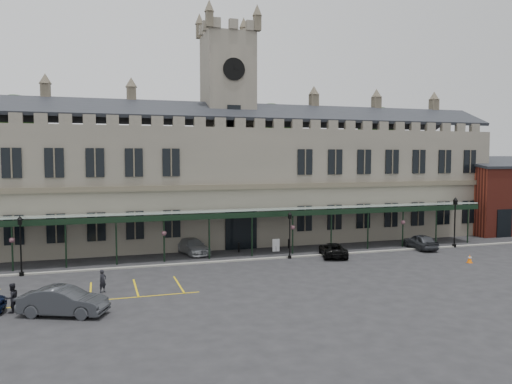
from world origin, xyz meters
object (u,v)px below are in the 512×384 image
object	(u,v)px
lamp_post_left	(20,240)
lamp_post_mid	(290,231)
car_left_b	(63,301)
person_b	(12,298)
person_a	(103,281)
car_right_a	(420,241)
lamp_post_right	(455,218)
sign_board	(276,245)
car_van	(333,250)
car_taxi	(193,246)
clock_tower	(228,120)
station_building	(228,182)
traffic_cone	(470,259)

from	to	relation	value
lamp_post_left	lamp_post_mid	xyz separation A→B (m)	(22.03, -0.07, -0.25)
car_left_b	person_b	distance (m)	3.25
car_left_b	person_a	size ratio (longest dim) A/B	3.20
car_left_b	car_right_a	bearing A→B (deg)	-47.39
lamp_post_right	sign_board	bearing A→B (deg)	169.58
lamp_post_right	person_a	size ratio (longest dim) A/B	3.27
lamp_post_right	car_right_a	bearing A→B (deg)	177.27
car_van	car_right_a	size ratio (longest dim) A/B	1.04
lamp_post_mid	car_taxi	bearing A→B (deg)	148.73
person_a	person_b	world-z (taller)	person_b
clock_tower	car_van	bearing A→B (deg)	-58.05
station_building	car_right_a	size ratio (longest dim) A/B	13.60
lamp_post_right	sign_board	distance (m)	18.43
lamp_post_left	sign_board	distance (m)	22.38
person_a	clock_tower	bearing A→B (deg)	12.37
sign_board	person_b	distance (m)	24.99
clock_tower	traffic_cone	xyz separation A→B (m)	(17.04, -17.21, -12.76)
lamp_post_mid	car_right_a	world-z (taller)	lamp_post_mid
lamp_post_right	station_building	bearing A→B (deg)	153.34
person_b	lamp_post_left	bearing A→B (deg)	-128.05
traffic_cone	lamp_post_left	bearing A→B (deg)	169.84
station_building	person_a	bearing A→B (deg)	-127.04
clock_tower	station_building	bearing A→B (deg)	-90.00
car_left_b	lamp_post_right	bearing A→B (deg)	-49.64
station_building	car_van	xyz separation A→B (m)	(7.00, -11.14, -5.83)
clock_tower	lamp_post_left	world-z (taller)	clock_tower
lamp_post_right	car_left_b	xyz separation A→B (m)	(-36.26, -11.39, -2.20)
sign_board	person_b	xyz separation A→B (m)	(-21.19, -13.23, 0.28)
station_building	traffic_cone	size ratio (longest dim) A/B	83.65
station_building	lamp_post_mid	world-z (taller)	station_building
clock_tower	sign_board	size ratio (longest dim) A/B	20.49
lamp_post_left	person_b	world-z (taller)	lamp_post_left
lamp_post_mid	car_left_b	bearing A→B (deg)	-148.68
clock_tower	traffic_cone	distance (m)	27.37
sign_board	car_van	xyz separation A→B (m)	(4.11, -3.97, 0.04)
car_taxi	car_van	world-z (taller)	car_taxi
lamp_post_right	person_a	world-z (taller)	lamp_post_right
clock_tower	lamp_post_left	size ratio (longest dim) A/B	5.33
clock_tower	car_van	distance (m)	18.18
lamp_post_right	car_taxi	world-z (taller)	lamp_post_right
sign_board	person_a	distance (m)	19.12
clock_tower	car_van	xyz separation A→B (m)	(7.00, -11.22, -12.48)
person_b	lamp_post_mid	bearing A→B (deg)	161.75
car_left_b	person_a	xyz separation A→B (m)	(2.19, 4.37, -0.04)
station_building	person_b	distance (m)	27.97
sign_board	person_b	bearing A→B (deg)	-144.49
station_building	person_a	distance (m)	22.64
car_right_a	car_left_b	bearing A→B (deg)	24.62
clock_tower	person_a	size ratio (longest dim) A/B	15.93
car_taxi	sign_board	bearing A→B (deg)	-24.05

